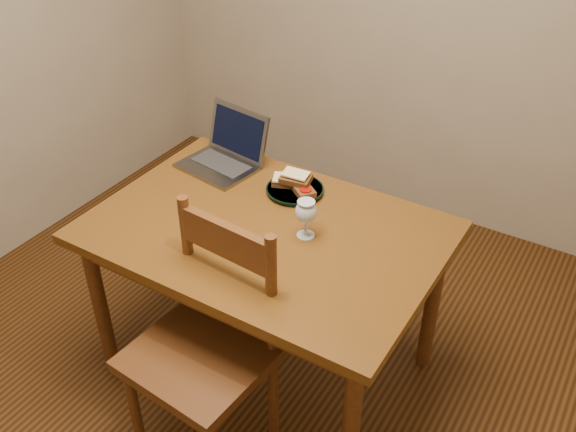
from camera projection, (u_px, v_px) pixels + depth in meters
The scene contains 9 objects.
floor at pixel (251, 377), 2.78m from camera, with size 3.20×3.20×0.02m, color black.
table at pixel (266, 246), 2.45m from camera, with size 1.30×0.90×0.74m.
chair at pixel (204, 340), 2.21m from camera, with size 0.49×0.47×0.49m.
plate at pixel (295, 190), 2.60m from camera, with size 0.23×0.23×0.02m, color black.
sandwich_cheese at pixel (288, 180), 2.60m from camera, with size 0.13×0.07×0.04m, color #381E0C, non-canonical shape.
sandwich_tomato at pixel (303, 189), 2.55m from camera, with size 0.12×0.07×0.04m, color #381E0C, non-canonical shape.
sandwich_top at pixel (296, 178), 2.57m from camera, with size 0.12×0.07×0.04m, color #381E0C, non-canonical shape.
milk_glass at pixel (306, 219), 2.31m from camera, with size 0.08×0.08×0.15m, color white, non-canonical shape.
laptop at pixel (227, 151), 2.76m from camera, with size 0.35×0.33×0.23m.
Camera 1 is at (1.12, -1.51, 2.15)m, focal length 40.00 mm.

